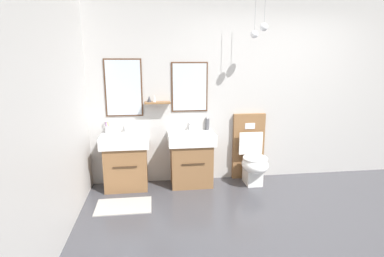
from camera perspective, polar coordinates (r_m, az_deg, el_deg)
The scene contains 11 objects.
ground_plane at distance 3.62m, azimuth 23.62°, elevation -18.83°, with size 6.69×4.88×0.10m, color #3D3D42.
wall_back at distance 4.72m, azimuth 13.88°, elevation 7.29°, with size 5.49×0.54×2.72m.
wall_left at distance 2.80m, azimuth -27.40°, elevation 2.60°, with size 0.12×3.68×2.72m, color #B7B5B2.
bath_mat at distance 3.99m, azimuth -12.67°, elevation -14.00°, with size 0.68×0.44×0.01m, color #9E9993.
vanity_sink_left at distance 4.37m, azimuth -12.28°, elevation -5.84°, with size 0.66×0.46×0.77m.
tap_on_left_sink at distance 4.41m, azimuth -12.38°, elevation 0.20°, with size 0.03×0.13×0.11m.
vanity_sink_right at distance 4.38m, azimuth -0.14°, elevation -5.47°, with size 0.66×0.46×0.77m.
tap_on_right_sink at distance 4.43m, azimuth -0.41°, elevation 0.54°, with size 0.03×0.13×0.11m.
toilet at distance 4.58m, azimuth 11.10°, elevation -5.33°, with size 0.48×0.63×1.00m.
toothbrush_cup at distance 4.43m, azimuth -15.58°, elevation -0.11°, with size 0.07×0.07×0.19m.
soap_dispenser at distance 4.46m, azimuth 2.89°, elevation 0.84°, with size 0.06×0.06×0.20m.
Camera 1 is at (-1.72, -2.60, 1.79)m, focal length 28.43 mm.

